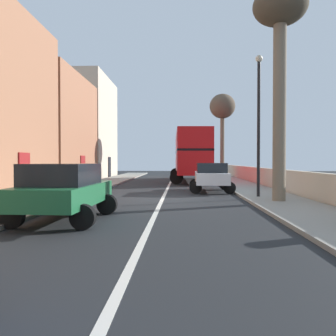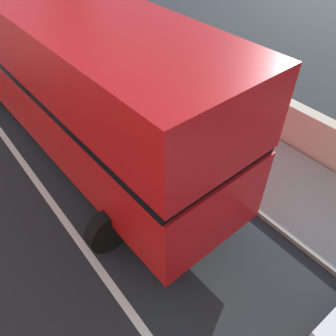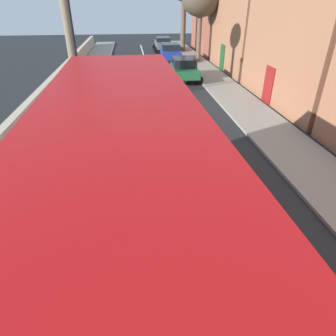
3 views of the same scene
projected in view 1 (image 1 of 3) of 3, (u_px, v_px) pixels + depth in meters
The scene contains 11 objects.
ground_plane at pixel (163, 198), 15.81m from camera, with size 84.00×84.00×0.00m, color black.
road_centre_line at pixel (163, 198), 15.81m from camera, with size 0.16×54.00×0.01m, color silver.
sidewalk_left at pixel (58, 196), 15.99m from camera, with size 2.60×60.00×0.12m, color gray.
sidewalk_right at pixel (270, 197), 15.63m from camera, with size 2.60×60.00×0.12m, color gray.
boundary_wall_right at pixel (305, 185), 15.56m from camera, with size 0.36×54.00×1.24m, color beige.
double_decker_bus at pixel (191, 153), 28.92m from camera, with size 3.75×11.36×4.06m.
parked_car_green_left_1 at pixel (64, 189), 9.78m from camera, with size 2.56×4.02×1.64m.
parked_car_white_right_2 at pixel (211, 175), 19.04m from camera, with size 2.46×4.23×1.60m.
street_tree_right_1 at pixel (280, 28), 13.67m from camera, with size 2.15×2.15×8.51m.
street_tree_right_3 at pixel (222, 109), 35.35m from camera, with size 2.62×2.62×8.46m.
lamppost_right at pixel (259, 114), 15.36m from camera, with size 0.32×0.32×6.31m.
Camera 1 is at (0.82, -15.76, 1.73)m, focal length 36.82 mm.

